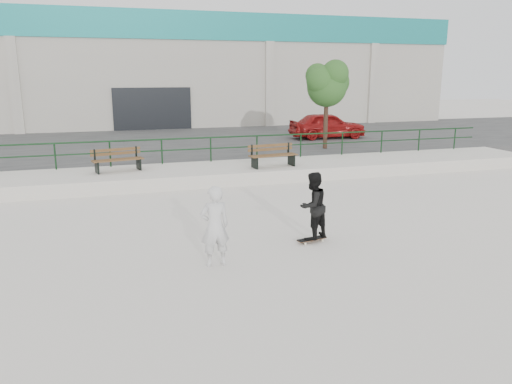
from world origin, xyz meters
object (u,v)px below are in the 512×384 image
object	(u,v)px
tree	(327,82)
standing_skater	(313,206)
red_car	(327,125)
seated_skater	(215,226)
bench_left	(117,160)
bench_right	(273,156)
skateboard	(312,239)

from	to	relation	value
tree	standing_skater	world-z (taller)	tree
standing_skater	tree	bearing A→B (deg)	-141.95
red_car	seated_skater	size ratio (longest dim) A/B	2.41
bench_left	red_car	xyz separation A→B (m)	(11.68, 6.70, 0.30)
red_car	seated_skater	distance (m)	18.70
seated_skater	bench_right	bearing A→B (deg)	-121.30
red_car	seated_skater	world-z (taller)	red_car
skateboard	bench_right	bearing A→B (deg)	66.08
tree	standing_skater	size ratio (longest dim) A/B	2.53
standing_skater	seated_skater	xyz separation A→B (m)	(-2.61, -0.81, -0.04)
tree	red_car	bearing A→B (deg)	63.88
tree	standing_skater	distance (m)	13.01
bench_left	tree	bearing A→B (deg)	5.47
skateboard	seated_skater	bearing A→B (deg)	-174.90
seated_skater	skateboard	bearing A→B (deg)	-167.31
standing_skater	seated_skater	bearing A→B (deg)	-8.32
bench_right	seated_skater	size ratio (longest dim) A/B	1.11
red_car	standing_skater	size ratio (longest dim) A/B	2.57
standing_skater	seated_skater	world-z (taller)	seated_skater
bench_right	red_car	size ratio (longest dim) A/B	0.46
bench_left	bench_right	world-z (taller)	bench_right
bench_left	bench_right	xyz separation A→B (m)	(5.83, -0.81, 0.01)
tree	seated_skater	distance (m)	15.00
bench_right	tree	size ratio (longest dim) A/B	0.47
skateboard	seated_skater	world-z (taller)	seated_skater
skateboard	tree	bearing A→B (deg)	51.46
skateboard	bench_left	bearing A→B (deg)	105.18
bench_right	skateboard	world-z (taller)	bench_right
bench_left	tree	distance (m)	10.76
seated_skater	bench_left	bearing A→B (deg)	-84.18
red_car	standing_skater	xyz separation A→B (m)	(-7.40, -14.98, -0.30)
bench_left	standing_skater	bearing A→B (deg)	-74.64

